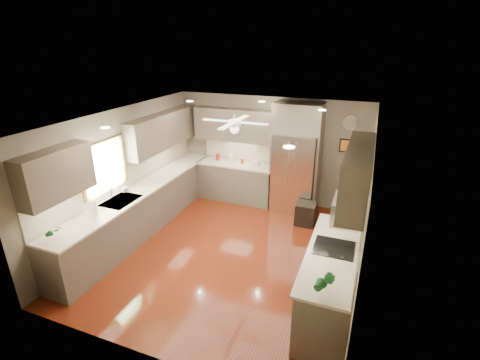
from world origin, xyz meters
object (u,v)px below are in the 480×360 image
Objects in this scene: soap_bottle at (126,189)px; microwave at (348,211)px; canister_d at (242,161)px; bowl at (255,165)px; canister_c at (231,158)px; potted_plant_left at (55,231)px; refrigerator at (296,161)px; potted_plant_right at (325,283)px; stool at (306,214)px; canister_a at (218,157)px; paper_towel at (93,208)px.

soap_bottle is 0.31× the size of microwave.
microwave is (4.08, -0.36, 0.46)m from soap_bottle.
bowl is (0.34, -0.03, -0.03)m from canister_d.
canister_c is 0.31m from canister_d.
refrigerator is at bearing 57.22° from potted_plant_left.
potted_plant_right is 1.23m from microwave.
canister_c is 0.39× the size of stool.
canister_a is 0.34m from canister_c.
canister_a is at bearing 78.07° from paper_towel.
potted_plant_left is at bearing -108.05° from canister_d.
canister_d is at bearing -6.48° from canister_c.
microwave is (0.11, 1.16, 0.39)m from potted_plant_right.
potted_plant_right is 3.48m from stool.
refrigerator reaches higher than soap_bottle.
potted_plant_right is at bearing -51.46° from canister_a.
canister_a is 4.31m from microwave.
refrigerator is 4.45× the size of microwave.
microwave is 2.62m from stool.
canister_c is at bearing 2.13° from canister_a.
paper_towel is (-2.64, -3.31, -0.11)m from refrigerator.
stool is (2.00, -0.69, -0.79)m from canister_c.
soap_bottle is 0.07× the size of refrigerator.
canister_a is at bearing 139.41° from microwave.
potted_plant_left reaches higher than soap_bottle.
soap_bottle is 2.99m from bowl.
canister_d is 0.36× the size of potted_plant_right.
potted_plant_right reaches higher than potted_plant_left.
soap_bottle is 0.78× the size of bowl.
canister_c is at bearing 136.12° from microwave.
microwave is 1.86× the size of paper_towel.
paper_towel is at bearing -128.62° from refrigerator.
refrigerator reaches higher than microwave.
potted_plant_left is 1.34× the size of bowl.
potted_plant_right is at bearing -95.42° from microwave.
canister_c reaches higher than stool.
canister_c is at bearing 125.28° from potted_plant_right.
potted_plant_left is at bearing -131.07° from stool.
paper_towel is at bearing -112.01° from canister_d.
microwave is 1.14× the size of stool.
soap_bottle is at bearing -127.22° from bowl.
microwave is at bearing -66.69° from stool.
canister_c is 1.60m from refrigerator.
canister_a reaches higher than stool.
microwave is at bearing -43.88° from canister_c.
bowl is at bearing 67.69° from potted_plant_left.
bowl is at bearing -5.41° from canister_c.
refrigerator is at bearing 107.45° from potted_plant_right.
microwave reaches higher than soap_bottle.
canister_a is at bearing 177.62° from refrigerator.
canister_a is 0.29× the size of microwave.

